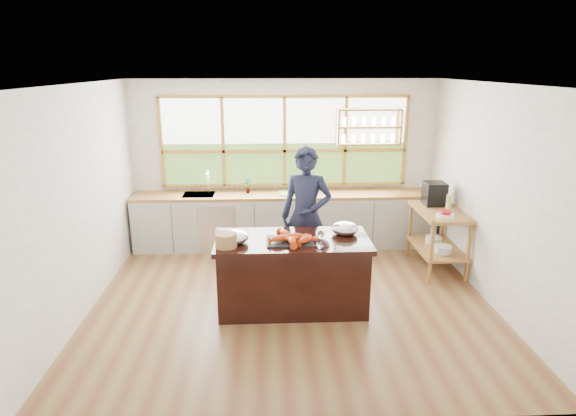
{
  "coord_description": "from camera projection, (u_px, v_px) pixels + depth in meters",
  "views": [
    {
      "loc": [
        -0.3,
        -5.61,
        2.9
      ],
      "look_at": [
        -0.04,
        0.15,
        1.18
      ],
      "focal_mm": 30.0,
      "sensor_mm": 36.0,
      "label": 1
    }
  ],
  "objects": [
    {
      "name": "wicker_basket",
      "position": [
        226.0,
        240.0,
        5.49
      ],
      "size": [
        0.25,
        0.25,
        0.16
      ],
      "primitive_type": "cylinder",
      "color": "#A4734E",
      "rests_on": "island"
    },
    {
      "name": "island",
      "position": [
        292.0,
        273.0,
        5.89
      ],
      "size": [
        1.85,
        0.9,
        0.9
      ],
      "color": "black",
      "rests_on": "ground_plane"
    },
    {
      "name": "potted_plant",
      "position": [
        247.0,
        186.0,
        7.81
      ],
      "size": [
        0.15,
        0.13,
        0.24
      ],
      "primitive_type": "imported",
      "rotation": [
        0.0,
        0.0,
        -0.41
      ],
      "color": "slate",
      "rests_on": "back_counter"
    },
    {
      "name": "lobster_pile",
      "position": [
        292.0,
        238.0,
        5.63
      ],
      "size": [
        0.52,
        0.48,
        0.08
      ],
      "color": "#CC3E0E",
      "rests_on": "slate_board"
    },
    {
      "name": "fruit_bowl",
      "position": [
        445.0,
        214.0,
        6.58
      ],
      "size": [
        0.24,
        0.24,
        0.11
      ],
      "color": "silver",
      "rests_on": "right_shelf_unit"
    },
    {
      "name": "mixing_bowl_left",
      "position": [
        235.0,
        237.0,
        5.63
      ],
      "size": [
        0.33,
        0.33,
        0.16
      ],
      "primitive_type": "ellipsoid",
      "color": "silver",
      "rests_on": "island"
    },
    {
      "name": "wine_glass",
      "position": [
        321.0,
        235.0,
        5.41
      ],
      "size": [
        0.08,
        0.08,
        0.22
      ],
      "color": "silver",
      "rests_on": "island"
    },
    {
      "name": "room_shell",
      "position": [
        292.0,
        158.0,
        6.21
      ],
      "size": [
        5.02,
        4.52,
        2.71
      ],
      "color": "white",
      "rests_on": "ground_plane"
    },
    {
      "name": "wine_bottle",
      "position": [
        448.0,
        204.0,
        6.73
      ],
      "size": [
        0.08,
        0.08,
        0.27
      ],
      "primitive_type": "cylinder",
      "rotation": [
        0.0,
        0.0,
        0.27
      ],
      "color": "#9EB85F",
      "rests_on": "right_shelf_unit"
    },
    {
      "name": "parchment_roll",
      "position": [
        224.0,
        234.0,
        5.82
      ],
      "size": [
        0.25,
        0.28,
        0.08
      ],
      "primitive_type": "cylinder",
      "rotation": [
        1.57,
        0.0,
        0.68
      ],
      "color": "white",
      "rests_on": "island"
    },
    {
      "name": "mixing_bowl_right",
      "position": [
        345.0,
        229.0,
        5.92
      ],
      "size": [
        0.33,
        0.33,
        0.16
      ],
      "primitive_type": "ellipsoid",
      "color": "silver",
      "rests_on": "island"
    },
    {
      "name": "back_counter",
      "position": [
        284.0,
        219.0,
        7.94
      ],
      "size": [
        4.9,
        0.63,
        0.9
      ],
      "color": "#B8B7AD",
      "rests_on": "ground_plane"
    },
    {
      "name": "espresso_machine",
      "position": [
        434.0,
        194.0,
        7.14
      ],
      "size": [
        0.3,
        0.32,
        0.34
      ],
      "primitive_type": "cube",
      "rotation": [
        0.0,
        0.0,
        -0.01
      ],
      "color": "black",
      "rests_on": "right_shelf_unit"
    },
    {
      "name": "ground_plane",
      "position": [
        292.0,
        299.0,
        6.22
      ],
      "size": [
        5.0,
        5.0,
        0.0
      ],
      "primitive_type": "plane",
      "color": "olive"
    },
    {
      "name": "cook",
      "position": [
        306.0,
        217.0,
        6.46
      ],
      "size": [
        0.8,
        0.65,
        1.89
      ],
      "primitive_type": "imported",
      "rotation": [
        0.0,
        0.0,
        -0.32
      ],
      "color": "#181C32",
      "rests_on": "ground_plane"
    },
    {
      "name": "cutting_board",
      "position": [
        291.0,
        193.0,
        7.82
      ],
      "size": [
        0.45,
        0.36,
        0.01
      ],
      "primitive_type": "cube",
      "rotation": [
        0.0,
        0.0,
        0.17
      ],
      "color": "green",
      "rests_on": "back_counter"
    },
    {
      "name": "slate_board",
      "position": [
        290.0,
        241.0,
        5.67
      ],
      "size": [
        0.55,
        0.41,
        0.02
      ],
      "primitive_type": "cube",
      "rotation": [
        0.0,
        0.0,
        0.01
      ],
      "color": "black",
      "rests_on": "island"
    },
    {
      "name": "right_shelf_unit",
      "position": [
        439.0,
        230.0,
        6.99
      ],
      "size": [
        0.62,
        1.1,
        0.9
      ],
      "color": "olive",
      "rests_on": "ground_plane"
    }
  ]
}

